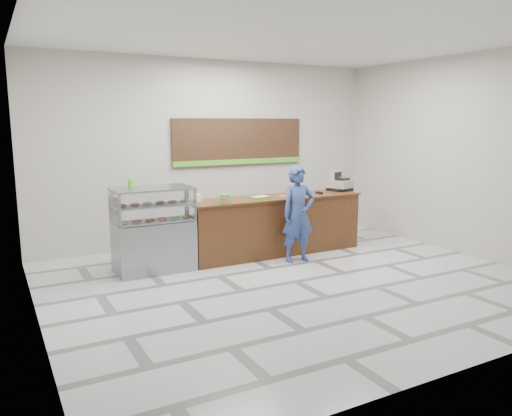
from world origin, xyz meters
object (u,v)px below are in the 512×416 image
cash_register (339,183)px  serving_tray (259,197)px  customer (298,214)px  sales_counter (275,225)px  display_case (153,229)px

cash_register → serving_tray: size_ratio=1.40×
serving_tray → customer: bearing=-68.9°
sales_counter → display_case: display_case is taller
sales_counter → customer: (0.08, -0.62, 0.29)m
serving_tray → customer: customer is taller
display_case → cash_register: 3.75m
customer → sales_counter: bearing=102.2°
sales_counter → customer: 0.69m
display_case → sales_counter: bearing=0.0°
cash_register → customer: 1.63m
cash_register → serving_tray: bearing=160.3°
display_case → customer: customer is taller
sales_counter → cash_register: cash_register is taller
display_case → serving_tray: size_ratio=3.63×
sales_counter → cash_register: bearing=4.0°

